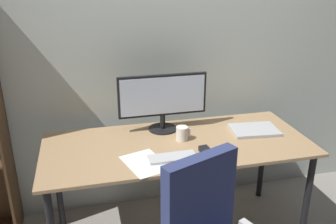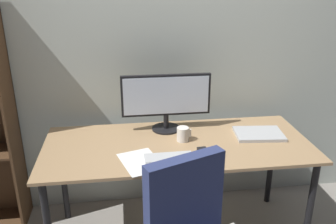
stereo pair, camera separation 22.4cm
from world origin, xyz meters
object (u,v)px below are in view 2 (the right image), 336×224
at_px(keyboard, 169,158).
at_px(coffee_mug, 183,134).
at_px(mouse, 203,152).
at_px(laptop, 259,134).
at_px(monitor, 166,98).
at_px(desk, 178,154).

bearing_deg(keyboard, coffee_mug, 61.43).
distance_m(mouse, laptop, 0.49).
height_order(keyboard, laptop, laptop).
bearing_deg(coffee_mug, monitor, 114.01).
bearing_deg(laptop, keyboard, -153.74).
height_order(monitor, mouse, monitor).
height_order(keyboard, mouse, mouse).
xyz_separation_m(keyboard, coffee_mug, (0.13, 0.24, 0.04)).
height_order(monitor, keyboard, monitor).
height_order(desk, laptop, laptop).
distance_m(desk, laptop, 0.58).
bearing_deg(mouse, coffee_mug, 107.80).
bearing_deg(coffee_mug, keyboard, -118.05).
bearing_deg(desk, monitor, 101.52).
bearing_deg(laptop, desk, -169.80).
bearing_deg(desk, mouse, -53.38).
relative_size(desk, laptop, 5.42).
relative_size(mouse, coffee_mug, 1.01).
bearing_deg(monitor, desk, -78.48).
height_order(monitor, laptop, monitor).
distance_m(keyboard, laptop, 0.70).
bearing_deg(mouse, keyboard, -179.07).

